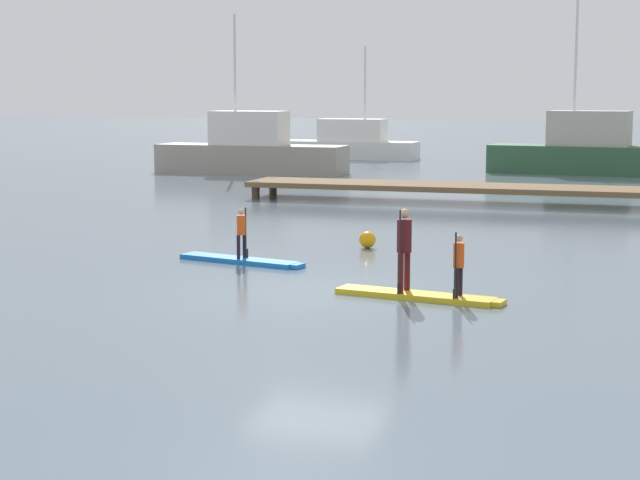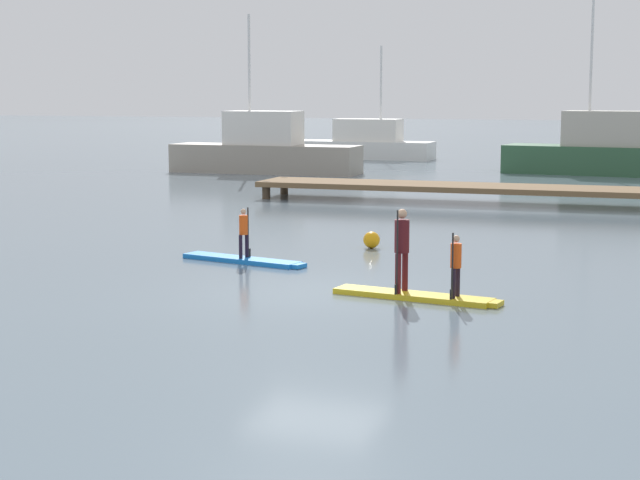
# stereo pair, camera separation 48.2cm
# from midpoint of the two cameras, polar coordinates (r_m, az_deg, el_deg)

# --- Properties ---
(ground_plane) EXTENTS (240.00, 240.00, 0.00)m
(ground_plane) POSITION_cam_midpoint_polar(r_m,az_deg,el_deg) (19.72, -0.79, -2.80)
(ground_plane) COLOR slate
(paddleboard_near) EXTENTS (3.06, 1.19, 0.10)m
(paddleboard_near) POSITION_cam_midpoint_polar(r_m,az_deg,el_deg) (23.08, -4.85, -1.10)
(paddleboard_near) COLOR blue
(paddleboard_near) RESTS_ON ground
(paddler_child_solo) EXTENTS (0.23, 0.38, 1.10)m
(paddler_child_solo) POSITION_cam_midpoint_polar(r_m,az_deg,el_deg) (22.99, -4.85, 0.51)
(paddler_child_solo) COLOR black
(paddler_child_solo) RESTS_ON paddleboard_near
(paddleboard_far) EXTENTS (3.17, 1.02, 0.10)m
(paddleboard_far) POSITION_cam_midpoint_polar(r_m,az_deg,el_deg) (19.11, 4.64, -3.02)
(paddleboard_far) COLOR gold
(paddleboard_far) RESTS_ON ground
(paddler_adult) EXTENTS (0.31, 0.48, 1.52)m
(paddler_adult) POSITION_cam_midpoint_polar(r_m,az_deg,el_deg) (19.06, 3.84, -0.25)
(paddler_adult) COLOR #4C1419
(paddler_adult) RESTS_ON paddleboard_far
(paddler_child_front) EXTENTS (0.22, 0.39, 1.17)m
(paddler_child_front) POSITION_cam_midpoint_polar(r_m,az_deg,el_deg) (18.72, 6.75, -1.20)
(paddler_child_front) COLOR black
(paddler_child_front) RESTS_ON paddleboard_far
(fishing_boat_white_large) EXTENTS (8.74, 2.21, 7.12)m
(fishing_boat_white_large) POSITION_cam_midpoint_polar(r_m,az_deg,el_deg) (48.13, -4.06, 4.85)
(fishing_boat_white_large) COLOR #9E9384
(fishing_boat_white_large) RESTS_ON ground
(motor_boat_small_navy) EXTENTS (7.99, 3.23, 8.25)m
(motor_boat_small_navy) POSITION_cam_midpoint_polar(r_m,az_deg,el_deg) (48.95, 13.63, 4.76)
(motor_boat_small_navy) COLOR #2D5638
(motor_boat_small_navy) RESTS_ON ground
(trawler_grey_distant) EXTENTS (8.01, 2.24, 6.12)m
(trawler_grey_distant) POSITION_cam_midpoint_polar(r_m,az_deg,el_deg) (58.30, 1.27, 5.23)
(trawler_grey_distant) COLOR silver
(trawler_grey_distant) RESTS_ON ground
(floating_dock) EXTENTS (13.88, 2.37, 0.61)m
(floating_dock) POSITION_cam_midpoint_polar(r_m,az_deg,el_deg) (35.61, 6.67, 2.85)
(floating_dock) COLOR brown
(floating_dock) RESTS_ON ground
(mooring_buoy_near) EXTENTS (0.40, 0.40, 0.40)m
(mooring_buoy_near) POSITION_cam_midpoint_polar(r_m,az_deg,el_deg) (25.13, 2.03, 0.02)
(mooring_buoy_near) COLOR orange
(mooring_buoy_near) RESTS_ON ground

